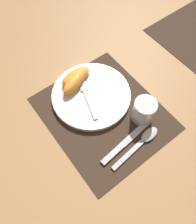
# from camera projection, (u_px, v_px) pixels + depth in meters

# --- Properties ---
(ground_plane) EXTENTS (3.00, 3.00, 0.00)m
(ground_plane) POSITION_uv_depth(u_px,v_px,m) (103.00, 113.00, 0.73)
(ground_plane) COLOR #A37547
(placemat) EXTENTS (0.41, 0.35, 0.00)m
(placemat) POSITION_uv_depth(u_px,v_px,m) (103.00, 113.00, 0.72)
(placemat) COLOR #38281E
(placemat) RESTS_ON ground_plane
(plate) EXTENTS (0.27, 0.27, 0.02)m
(plate) POSITION_uv_depth(u_px,v_px,m) (91.00, 95.00, 0.74)
(plate) COLOR white
(plate) RESTS_ON placemat
(juice_glass) EXTENTS (0.07, 0.07, 0.08)m
(juice_glass) POSITION_uv_depth(u_px,v_px,m) (143.00, 111.00, 0.68)
(juice_glass) COLOR silver
(juice_glass) RESTS_ON placemat
(knife) EXTENTS (0.04, 0.21, 0.01)m
(knife) POSITION_uv_depth(u_px,v_px,m) (126.00, 142.00, 0.67)
(knife) COLOR #BCBCC1
(knife) RESTS_ON placemat
(spoon) EXTENTS (0.04, 0.19, 0.01)m
(spoon) POSITION_uv_depth(u_px,v_px,m) (144.00, 140.00, 0.67)
(spoon) COLOR #BCBCC1
(spoon) RESTS_ON placemat
(fork) EXTENTS (0.18, 0.08, 0.00)m
(fork) POSITION_uv_depth(u_px,v_px,m) (86.00, 92.00, 0.74)
(fork) COLOR #BCBCC1
(fork) RESTS_ON plate
(citrus_wedge_0) EXTENTS (0.05, 0.11, 0.03)m
(citrus_wedge_0) POSITION_uv_depth(u_px,v_px,m) (77.00, 76.00, 0.75)
(citrus_wedge_0) COLOR #F4DB84
(citrus_wedge_0) RESTS_ON plate
(citrus_wedge_1) EXTENTS (0.08, 0.13, 0.04)m
(citrus_wedge_1) POSITION_uv_depth(u_px,v_px,m) (74.00, 83.00, 0.74)
(citrus_wedge_1) COLOR #F4DB84
(citrus_wedge_1) RESTS_ON plate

